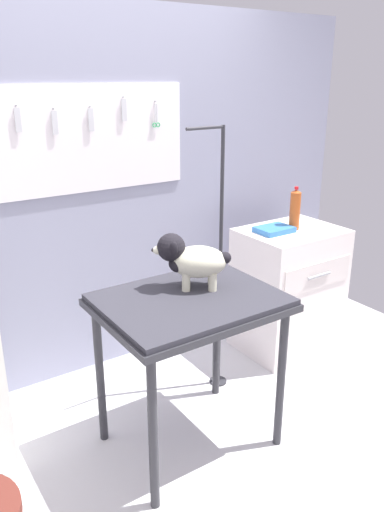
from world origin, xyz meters
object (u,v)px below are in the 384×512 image
object	(u,v)px
grooming_table	(190,314)
grooming_arm	(219,274)
dog	(191,259)
soda_bottle	(295,210)
cabinet_right	(288,289)

from	to	relation	value
grooming_table	grooming_arm	size ratio (longest dim) A/B	0.54
dog	soda_bottle	size ratio (longest dim) A/B	1.27
soda_bottle	grooming_arm	bearing A→B (deg)	-170.15
cabinet_right	soda_bottle	distance (m)	0.58
dog	soda_bottle	world-z (taller)	soda_bottle
dog	soda_bottle	distance (m)	1.18
grooming_table	cabinet_right	world-z (taller)	cabinet_right
cabinet_right	soda_bottle	bearing A→B (deg)	15.62
cabinet_right	soda_bottle	size ratio (longest dim) A/B	3.00
grooming_table	cabinet_right	distance (m)	1.30
dog	cabinet_right	bearing A→B (deg)	19.46
grooming_table	dog	size ratio (longest dim) A/B	2.36
cabinet_right	soda_bottle	xyz separation A→B (m)	(0.02, 0.01, 0.58)
grooming_table	dog	xyz separation A→B (m)	(0.07, 0.09, 0.25)
grooming_arm	cabinet_right	xyz separation A→B (m)	(0.71, 0.12, -0.32)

